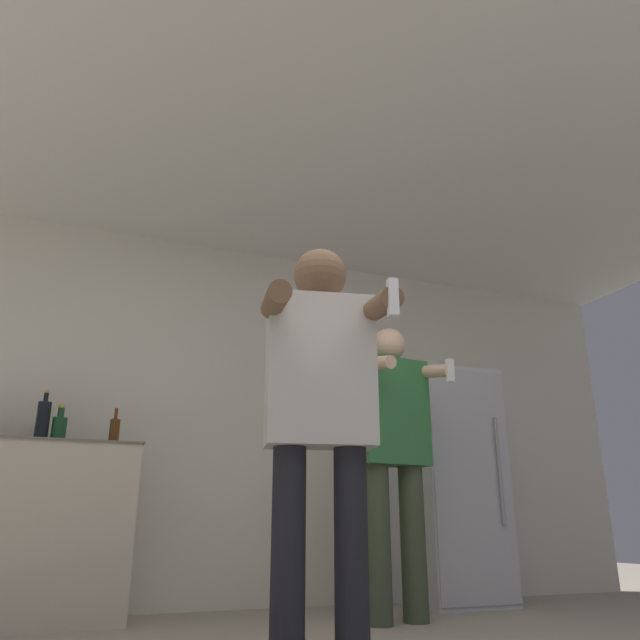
# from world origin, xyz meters

# --- Properties ---
(wall_back) EXTENTS (7.00, 0.06, 2.55)m
(wall_back) POSITION_xyz_m (0.00, 2.74, 1.27)
(wall_back) COLOR beige
(wall_back) RESTS_ON ground_plane
(ceiling_slab) EXTENTS (7.00, 3.23, 0.05)m
(ceiling_slab) POSITION_xyz_m (0.00, 1.36, 2.57)
(ceiling_slab) COLOR silver
(ceiling_slab) RESTS_ON wall_back
(refrigerator) EXTENTS (0.65, 0.70, 1.63)m
(refrigerator) POSITION_xyz_m (1.65, 2.38, 0.81)
(refrigerator) COLOR silver
(refrigerator) RESTS_ON ground_plane
(counter) EXTENTS (1.19, 0.59, 0.99)m
(counter) POSITION_xyz_m (-1.14, 2.43, 0.49)
(counter) COLOR #BCB29E
(counter) RESTS_ON ground_plane
(bottle_brown_liquor) EXTENTS (0.08, 0.08, 0.33)m
(bottle_brown_liquor) POSITION_xyz_m (-1.12, 2.48, 1.12)
(bottle_brown_liquor) COLOR black
(bottle_brown_liquor) RESTS_ON counter
(bottle_amber_bourbon) EXTENTS (0.09, 0.09, 0.25)m
(bottle_amber_bourbon) POSITION_xyz_m (-1.03, 2.48, 1.09)
(bottle_amber_bourbon) COLOR #194723
(bottle_amber_bourbon) RESTS_ON counter
(bottle_clear_vodka) EXTENTS (0.06, 0.06, 0.25)m
(bottle_clear_vodka) POSITION_xyz_m (-0.70, 2.48, 1.08)
(bottle_clear_vodka) COLOR #563314
(bottle_clear_vodka) RESTS_ON counter
(person_woman_foreground) EXTENTS (0.57, 0.58, 1.64)m
(person_woman_foreground) POSITION_xyz_m (-0.05, 0.62, 0.98)
(person_woman_foreground) COLOR black
(person_woman_foreground) RESTS_ON ground_plane
(person_man_side) EXTENTS (0.55, 0.49, 1.73)m
(person_man_side) POSITION_xyz_m (0.87, 1.75, 0.97)
(person_man_side) COLOR #38422D
(person_man_side) RESTS_ON ground_plane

